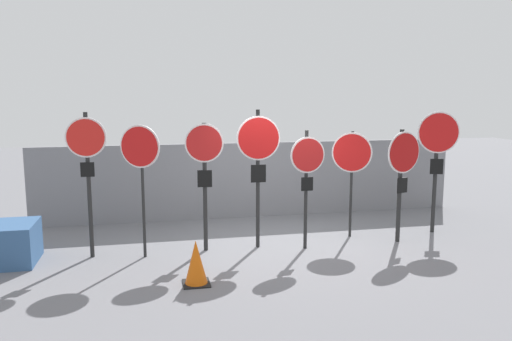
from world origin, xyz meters
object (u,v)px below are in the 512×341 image
at_px(stop_sign_5, 352,158).
at_px(stop_sign_1, 140,157).
at_px(stop_sign_2, 205,162).
at_px(stop_sign_6, 403,165).
at_px(stop_sign_4, 307,167).
at_px(stop_sign_3, 258,152).
at_px(stop_sign_0, 87,158).
at_px(stop_sign_7, 437,147).
at_px(traffic_cone_0, 196,263).
at_px(storage_crate, 9,244).

bearing_deg(stop_sign_5, stop_sign_1, -146.70).
relative_size(stop_sign_2, stop_sign_6, 1.07).
bearing_deg(stop_sign_5, stop_sign_4, -125.70).
xyz_separation_m(stop_sign_4, stop_sign_6, (1.92, 0.04, -0.02)).
bearing_deg(stop_sign_3, stop_sign_2, -179.17).
bearing_deg(stop_sign_1, stop_sign_4, 24.94).
xyz_separation_m(stop_sign_0, stop_sign_4, (3.87, -0.32, -0.24)).
bearing_deg(stop_sign_1, stop_sign_5, 33.58).
bearing_deg(stop_sign_0, stop_sign_2, 2.21).
bearing_deg(stop_sign_5, stop_sign_2, -147.19).
height_order(stop_sign_2, stop_sign_7, stop_sign_7).
height_order(stop_sign_1, stop_sign_4, stop_sign_1).
xyz_separation_m(stop_sign_4, stop_sign_5, (1.11, 0.57, 0.06)).
distance_m(stop_sign_0, stop_sign_1, 0.92).
distance_m(stop_sign_1, traffic_cone_0, 2.20).
xyz_separation_m(stop_sign_0, stop_sign_5, (4.97, 0.25, -0.18)).
bearing_deg(stop_sign_4, traffic_cone_0, -153.68).
bearing_deg(stop_sign_2, stop_sign_7, 9.96).
relative_size(stop_sign_3, stop_sign_6, 1.17).
relative_size(stop_sign_1, traffic_cone_0, 3.42).
xyz_separation_m(stop_sign_7, traffic_cone_0, (-5.13, -1.83, -1.45)).
bearing_deg(stop_sign_4, stop_sign_0, 170.45).
bearing_deg(stop_sign_0, storage_crate, -176.29).
bearing_deg(stop_sign_7, stop_sign_1, -161.98).
relative_size(stop_sign_0, traffic_cone_0, 3.73).
bearing_deg(traffic_cone_0, stop_sign_4, 31.14).
bearing_deg(stop_sign_3, stop_sign_6, -3.15).
xyz_separation_m(traffic_cone_0, storage_crate, (-3.04, 1.63, 0.01)).
height_order(stop_sign_0, stop_sign_1, stop_sign_0).
bearing_deg(stop_sign_0, stop_sign_5, 6.30).
distance_m(stop_sign_1, stop_sign_4, 2.98).
bearing_deg(stop_sign_4, stop_sign_7, 5.15).
relative_size(stop_sign_2, stop_sign_5, 1.10).
height_order(stop_sign_2, storage_crate, stop_sign_2).
xyz_separation_m(stop_sign_3, stop_sign_5, (1.97, 0.30, -0.20)).
bearing_deg(stop_sign_0, stop_sign_6, 0.64).
bearing_deg(stop_sign_1, stop_sign_7, 31.21).
distance_m(stop_sign_4, traffic_cone_0, 2.81).
height_order(stop_sign_3, stop_sign_5, stop_sign_3).
bearing_deg(stop_sign_4, stop_sign_5, 22.30).
height_order(stop_sign_5, storage_crate, stop_sign_5).
bearing_deg(stop_sign_6, stop_sign_0, 159.95).
height_order(stop_sign_0, storage_crate, stop_sign_0).
bearing_deg(stop_sign_3, storage_crate, -179.12).
distance_m(stop_sign_2, stop_sign_7, 4.81).
distance_m(stop_sign_5, stop_sign_7, 1.85).
distance_m(stop_sign_1, stop_sign_7, 5.93).
relative_size(stop_sign_3, stop_sign_7, 1.03).
xyz_separation_m(stop_sign_5, traffic_cone_0, (-3.28, -1.88, -1.27)).
xyz_separation_m(stop_sign_4, storage_crate, (-5.21, 0.31, -1.20)).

